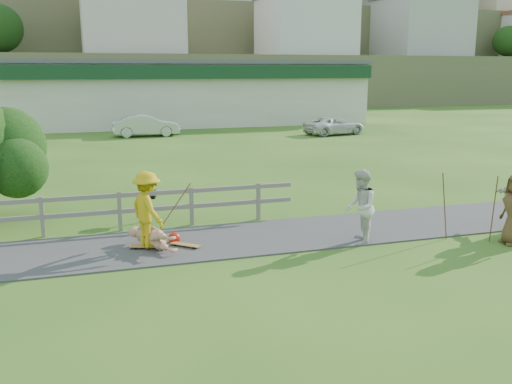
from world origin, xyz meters
The scene contains 17 objects.
ground centered at (0.00, 0.00, 0.00)m, with size 260.00×260.00×0.00m, color #285217.
path centered at (0.00, 1.50, 0.02)m, with size 34.00×3.00×0.04m, color #363639.
fence centered at (-4.62, 3.30, 0.72)m, with size 15.05×0.10×1.10m.
strip_mall centered at (4.00, 34.94, 2.58)m, with size 32.50×10.75×5.10m.
hillside centered at (0.00, 91.31, 14.41)m, with size 220.00×67.00×47.50m.
skater_rider centered at (-1.47, 1.32, 0.93)m, with size 1.21×0.69×1.87m, color #BE9A11.
skater_fallen centered at (-1.38, 1.30, 0.31)m, with size 1.69×0.41×0.62m, color tan.
spectator_a centered at (3.73, 0.25, 0.96)m, with size 0.93×0.72×1.91m, color beige.
car_silver centered at (1.47, 26.17, 0.72)m, with size 1.53×4.39×1.45m, color #B5B8BD.
car_white centered at (13.94, 23.32, 0.60)m, with size 2.00×4.35×1.21m, color silver.
bbq centered at (-1.12, 4.07, 0.46)m, with size 0.42×0.32×0.92m, color black, non-canonical shape.
longboard_rider centered at (-1.47, 1.32, 0.05)m, with size 0.93×0.23×0.10m, color #925F2F, non-canonical shape.
longboard_fallen centered at (-0.58, 1.20, 0.04)m, with size 0.80×0.20×0.09m, color #925F2F, non-canonical shape.
helmet centered at (-0.78, 1.65, 0.16)m, with size 0.31×0.31×0.31m, color #A6190B.
pole_rider centered at (-0.87, 1.72, 0.95)m, with size 0.03×0.03×1.90m, color #543621.
pole_spec_left centered at (5.98, -0.08, 0.90)m, with size 0.03×0.03×1.79m, color #543621.
pole_spec_right centered at (7.06, -0.63, 0.86)m, with size 0.03×0.03×1.72m, color #543621.
Camera 1 is at (-3.03, -12.27, 4.35)m, focal length 40.00 mm.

